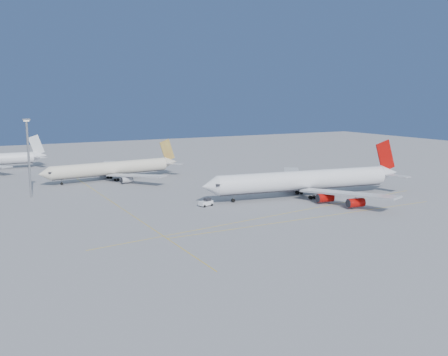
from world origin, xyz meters
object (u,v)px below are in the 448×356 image
light_mast (28,152)px  airliner_virgin (307,180)px  airliner_etihad (114,168)px  pushback_tug (206,202)px

light_mast → airliner_virgin: bearing=-27.2°
airliner_virgin → airliner_etihad: airliner_virgin is taller
pushback_tug → light_mast: (-46.20, 39.77, 14.47)m
pushback_tug → airliner_etihad: bearing=85.5°
airliner_virgin → airliner_etihad: (-48.31, 65.14, -0.85)m
pushback_tug → light_mast: bearing=124.4°
pushback_tug → light_mast: size_ratio=0.18×
airliner_etihad → airliner_virgin: bearing=-60.0°
airliner_etihad → pushback_tug: (11.42, -62.28, -3.61)m
airliner_virgin → pushback_tug: airliner_virgin is taller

